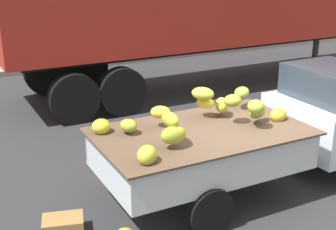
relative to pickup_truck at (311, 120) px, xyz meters
The scene contains 4 objects.
ground 1.51m from the pickup_truck, behind, with size 220.00×220.00×0.00m, color #28282B.
curb_strip 9.16m from the pickup_truck, 97.73° to the left, with size 80.00×0.80×0.16m, color gray.
pickup_truck is the anchor object (origin of this frame).
produce_crate 4.17m from the pickup_truck, behind, with size 0.52×0.36×0.22m, color olive.
Camera 1 is at (-3.94, -5.22, 3.43)m, focal length 49.61 mm.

